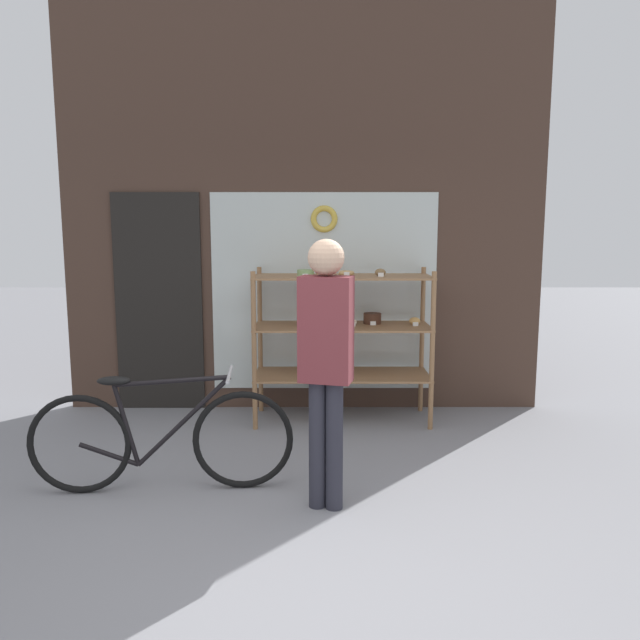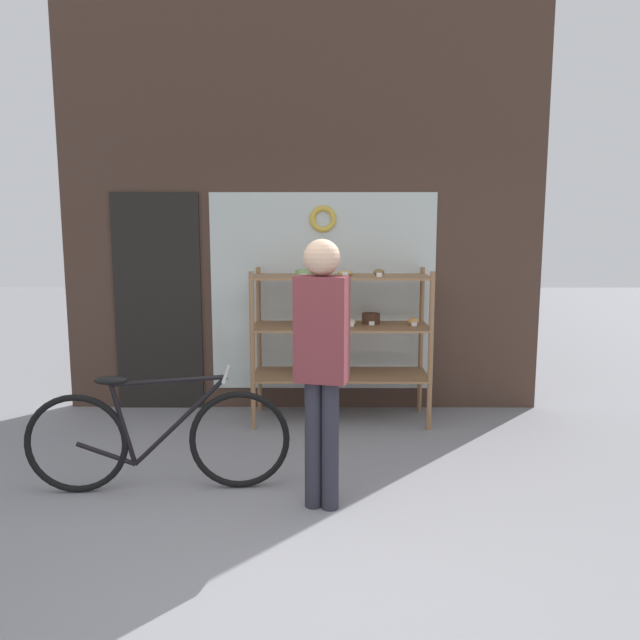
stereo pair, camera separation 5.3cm
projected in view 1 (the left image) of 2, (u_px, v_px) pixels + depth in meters
ground_plane at (287, 569)px, 3.28m from camera, size 30.00×30.00×0.00m
storefront_facade at (296, 220)px, 5.96m from camera, size 4.60×0.13×3.81m
display_case at (340, 326)px, 5.68m from camera, size 1.60×0.60×1.41m
bicycle at (158, 439)px, 4.20m from camera, size 1.77×0.46×0.82m
pedestrian at (323, 352)px, 3.85m from camera, size 0.35×0.25×1.71m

